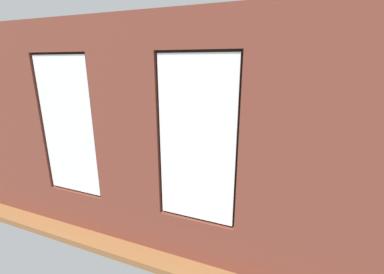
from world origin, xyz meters
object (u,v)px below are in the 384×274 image
Objects in this scene: candle_jar at (201,147)px; potted_plant_beside_window_right at (47,172)px; potted_plant_between_couches at (239,200)px; potted_plant_by_left_couch at (298,147)px; coffee_table at (199,150)px; cup_ceramic at (194,144)px; papasan_chair at (200,130)px; potted_plant_near_tv at (83,157)px; remote_black at (213,147)px; couch_by_window at (154,199)px; table_plant_small at (183,143)px; media_console at (97,149)px; potted_plant_foreground_right at (150,119)px; tv_flatscreen at (95,128)px; remote_silver at (199,147)px; couch_left at (318,172)px.

potted_plant_beside_window_right reaches higher than candle_jar.
potted_plant_by_left_couch is at bearing -103.15° from potted_plant_between_couches.
coffee_table is 0.22m from cup_ceramic.
potted_plant_near_tv is at bearing 62.96° from papasan_chair.
potted_plant_by_left_couch is (-2.07, -0.97, -0.03)m from remote_black.
potted_plant_near_tv is at bearing -20.37° from couch_by_window.
papasan_chair reaches higher than table_plant_small.
candle_jar is 0.10× the size of media_console.
potted_plant_foreground_right is at bearing -36.53° from candle_jar.
table_plant_small is at bearing 23.58° from potted_plant_by_left_couch.
coffee_table is 2.99m from potted_plant_between_couches.
potted_plant_near_tv is 1.01m from potted_plant_beside_window_right.
potted_plant_between_couches reaches higher than papasan_chair.
coffee_table is 1.05× the size of media_console.
table_plant_small is at bearing 137.63° from potted_plant_foreground_right.
tv_flatscreen is at bearing 124.43° from remote_black.
remote_silver is 1.00× the size of remote_black.
coffee_table is at bearing -86.64° from couch_by_window.
candle_jar is 0.11× the size of potted_plant_near_tv.
tv_flatscreen is at bearing 157.94° from remote_silver.
remote_silver is 2.93m from tv_flatscreen.
remote_black is (2.47, -0.44, 0.11)m from couch_left.
candle_jar is at bearing 180.00° from table_plant_small.
papasan_chair is (0.93, -1.57, 0.01)m from remote_black.
coffee_table is at bearing 146.26° from remote_silver.
table_plant_small is (0.40, 0.12, 0.17)m from coffee_table.
potted_plant_between_couches reaches higher than remote_silver.
potted_plant_by_left_couch is (-3.00, 0.60, -0.04)m from papasan_chair.
remote_black is at bearing -167.18° from tv_flatscreen.
potted_plant_beside_window_right reaches higher than remote_silver.
couch_left is at bearing 158.33° from potted_plant_foreground_right.
remote_black is 0.16× the size of tv_flatscreen.
couch_left reaches higher than remote_black.
potted_plant_between_couches is 6.00m from potted_plant_foreground_right.
remote_silver is at bearing -100.55° from couch_left.
couch_by_window reaches higher than table_plant_small.
potted_plant_foreground_right reaches higher than potted_plant_by_left_couch.
tv_flatscreen is at bearing -63.03° from potted_plant_near_tv.
candle_jar is 0.17× the size of potted_plant_beside_window_right.
papasan_chair is 4.70m from potted_plant_beside_window_right.
media_console is 2.19m from potted_plant_beside_window_right.
remote_silver is 0.15× the size of potted_plant_between_couches.
couch_by_window is 2.61m from potted_plant_near_tv.
media_console is 1.10× the size of papasan_chair.
couch_left is 20.44× the size of cup_ceramic.
potted_plant_near_tv is (-0.55, 1.08, -0.41)m from tv_flatscreen.
papasan_chair is at bearing -76.02° from cup_ceramic.
tv_flatscreen is 4.84m from potted_plant_between_couches.
couch_left is 5.79m from potted_plant_foreground_right.
couch_by_window is 2.39m from potted_plant_beside_window_right.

